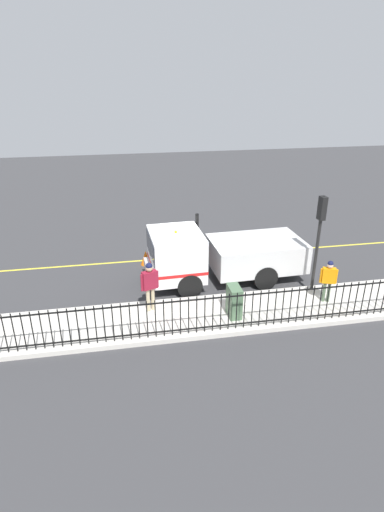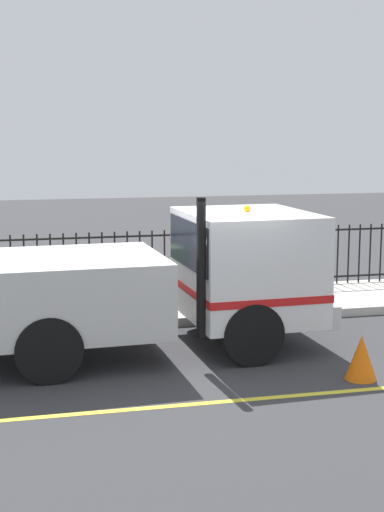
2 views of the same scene
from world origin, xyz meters
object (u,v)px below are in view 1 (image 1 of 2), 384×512
at_px(work_truck, 213,253).
at_px(traffic_light_near, 320,225).
at_px(pedestrian_distant, 329,277).
at_px(traffic_cone, 146,258).
at_px(utility_cabinet, 234,301).
at_px(worker_standing, 150,282).

distance_m(work_truck, traffic_light_near, 4.20).
bearing_deg(work_truck, pedestrian_distant, -128.35).
bearing_deg(traffic_light_near, traffic_cone, 53.91).
xyz_separation_m(work_truck, pedestrian_distant, (2.62, 3.61, -0.07)).
xyz_separation_m(utility_cabinet, traffic_cone, (-4.99, -2.61, -0.38)).
bearing_deg(utility_cabinet, pedestrian_distant, 95.12).
bearing_deg(traffic_cone, utility_cabinet, 27.66).
bearing_deg(worker_standing, pedestrian_distant, -24.76).
height_order(worker_standing, traffic_cone, worker_standing).
height_order(pedestrian_distant, traffic_light_near, traffic_light_near).
relative_size(pedestrian_distant, traffic_light_near, 0.44).
relative_size(traffic_light_near, traffic_cone, 5.68).
bearing_deg(work_truck, worker_standing, 125.30).
bearing_deg(work_truck, traffic_cone, 48.79).
bearing_deg(traffic_cone, traffic_light_near, 58.54).
relative_size(traffic_light_near, utility_cabinet, 3.38).
bearing_deg(pedestrian_distant, work_truck, -16.45).
xyz_separation_m(pedestrian_distant, traffic_light_near, (-0.95, -0.08, 1.63)).
distance_m(work_truck, pedestrian_distant, 4.46).
xyz_separation_m(work_truck, traffic_cone, (-2.05, -2.55, -0.89)).
bearing_deg(pedestrian_distant, worker_standing, 14.71).
bearing_deg(worker_standing, traffic_light_near, -16.09).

